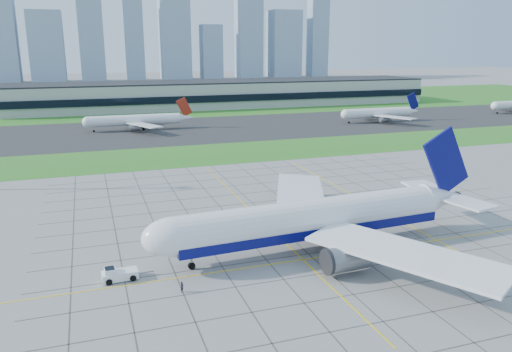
# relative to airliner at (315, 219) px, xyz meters

# --- Properties ---
(ground) EXTENTS (1400.00, 1400.00, 0.00)m
(ground) POSITION_rel_airliner_xyz_m (6.07, -1.88, -5.71)
(ground) COLOR #969691
(ground) RESTS_ON ground
(grass_median) EXTENTS (700.00, 35.00, 0.04)m
(grass_median) POSITION_rel_airliner_xyz_m (6.07, 88.12, -5.69)
(grass_median) COLOR #257521
(grass_median) RESTS_ON ground
(asphalt_taxiway) EXTENTS (700.00, 75.00, 0.04)m
(asphalt_taxiway) POSITION_rel_airliner_xyz_m (6.07, 143.12, -5.68)
(asphalt_taxiway) COLOR #383838
(asphalt_taxiway) RESTS_ON ground
(grass_far) EXTENTS (700.00, 145.00, 0.04)m
(grass_far) POSITION_rel_airliner_xyz_m (6.07, 253.12, -5.69)
(grass_far) COLOR #257521
(grass_far) RESTS_ON ground
(apron_markings) EXTENTS (120.00, 130.00, 0.03)m
(apron_markings) POSITION_rel_airliner_xyz_m (6.50, 9.21, -5.70)
(apron_markings) COLOR #474744
(apron_markings) RESTS_ON ground
(terminal) EXTENTS (260.00, 43.00, 15.80)m
(terminal) POSITION_rel_airliner_xyz_m (46.07, 227.99, 2.18)
(terminal) COLOR #B7B7B2
(terminal) RESTS_ON ground
(city_skyline) EXTENTS (523.00, 32.40, 160.00)m
(city_skyline) POSITION_rel_airliner_xyz_m (-2.64, 518.12, 53.38)
(city_skyline) COLOR #8AA0B4
(city_skyline) RESTS_ON ground
(airliner) EXTENTS (66.41, 67.15, 20.89)m
(airliner) POSITION_rel_airliner_xyz_m (0.00, 0.00, 0.00)
(airliner) COLOR white
(airliner) RESTS_ON ground
(pushback_tug) EXTENTS (8.15, 3.12, 2.25)m
(pushback_tug) POSITION_rel_airliner_xyz_m (-34.82, -1.59, -4.71)
(pushback_tug) COLOR white
(pushback_tug) RESTS_ON ground
(crew_near) EXTENTS (0.74, 0.74, 1.74)m
(crew_near) POSITION_rel_airliner_xyz_m (-25.98, -8.90, -4.85)
(crew_near) COLOR black
(crew_near) RESTS_ON ground
(distant_jet_1) EXTENTS (46.08, 42.66, 14.08)m
(distant_jet_1) POSITION_rel_airliner_xyz_m (-16.65, 149.52, -1.23)
(distant_jet_1) COLOR white
(distant_jet_1) RESTS_ON ground
(distant_jet_2) EXTENTS (41.66, 42.66, 14.08)m
(distant_jet_2) POSITION_rel_airliner_xyz_m (99.71, 136.64, -1.23)
(distant_jet_2) COLOR white
(distant_jet_2) RESTS_ON ground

